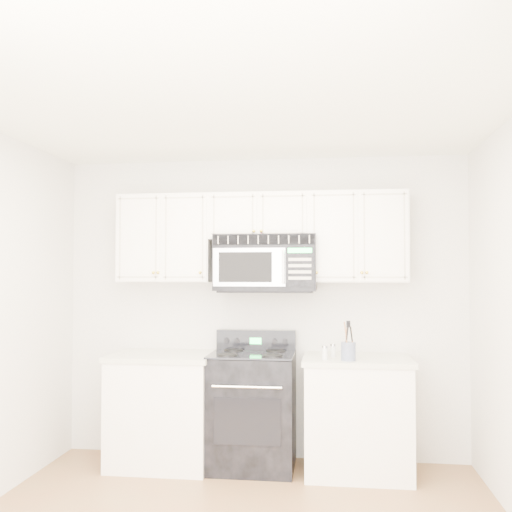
# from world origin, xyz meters

# --- Properties ---
(room) EXTENTS (3.51, 3.51, 2.61)m
(room) POSITION_xyz_m (0.00, 0.00, 1.30)
(room) COLOR brown
(room) RESTS_ON ground
(base_cabinet_left) EXTENTS (0.86, 0.65, 0.92)m
(base_cabinet_left) POSITION_xyz_m (-0.80, 1.44, 0.43)
(base_cabinet_left) COLOR white
(base_cabinet_left) RESTS_ON ground
(base_cabinet_right) EXTENTS (0.86, 0.65, 0.92)m
(base_cabinet_right) POSITION_xyz_m (0.80, 1.44, 0.43)
(base_cabinet_right) COLOR white
(base_cabinet_right) RESTS_ON ground
(range) EXTENTS (0.69, 0.63, 1.10)m
(range) POSITION_xyz_m (-0.05, 1.46, 0.48)
(range) COLOR black
(range) RESTS_ON ground
(upper_cabinets) EXTENTS (2.44, 0.37, 0.75)m
(upper_cabinets) POSITION_xyz_m (0.00, 1.58, 1.93)
(upper_cabinets) COLOR white
(upper_cabinets) RESTS_ON ground
(microwave) EXTENTS (0.84, 0.47, 0.46)m
(microwave) POSITION_xyz_m (0.06, 1.53, 1.68)
(microwave) COLOR black
(microwave) RESTS_ON ground
(utensil_crock) EXTENTS (0.11, 0.11, 0.30)m
(utensil_crock) POSITION_xyz_m (0.73, 1.25, 1.00)
(utensil_crock) COLOR slate
(utensil_crock) RESTS_ON base_cabinet_right
(shaker_salt) EXTENTS (0.05, 0.05, 0.11)m
(shaker_salt) POSITION_xyz_m (0.55, 1.27, 0.98)
(shaker_salt) COLOR silver
(shaker_salt) RESTS_ON base_cabinet_right
(shaker_pepper) EXTENTS (0.04, 0.04, 0.10)m
(shaker_pepper) POSITION_xyz_m (0.61, 1.42, 0.97)
(shaker_pepper) COLOR silver
(shaker_pepper) RESTS_ON base_cabinet_right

